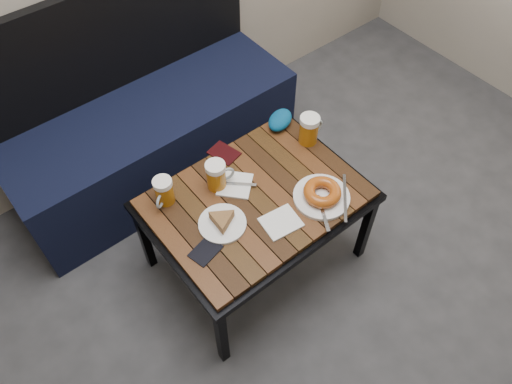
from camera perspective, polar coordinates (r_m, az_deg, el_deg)
bench at (r=2.51m, az=-11.92°, el=6.65°), size 1.40×0.50×0.95m
cafe_table at (r=1.99m, az=0.00°, el=-1.27°), size 0.84×0.62×0.47m
beer_mug_left at (r=1.92m, az=-10.49°, el=0.08°), size 0.11×0.10×0.12m
beer_mug_centre at (r=1.94m, az=-4.51°, el=1.92°), size 0.12×0.09×0.13m
beer_mug_right at (r=2.11m, az=6.11°, el=7.15°), size 0.12×0.08×0.13m
plate_pie at (r=1.86m, az=-3.89°, el=-3.39°), size 0.18×0.18×0.05m
plate_bagel at (r=1.94m, az=7.56°, el=-0.25°), size 0.26×0.26×0.06m
napkin_left at (r=1.98m, az=-2.43°, el=0.85°), size 0.18×0.18×0.01m
napkin_right at (r=1.88m, az=2.86°, el=-3.48°), size 0.15×0.13×0.01m
passport_navy at (r=1.82m, az=-5.79°, el=-6.74°), size 0.13×0.10×0.01m
passport_burgundy at (r=2.10m, az=-3.68°, el=4.46°), size 0.11×0.14×0.01m
knit_pouch at (r=2.19m, az=2.77°, el=8.22°), size 0.16×0.14×0.06m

